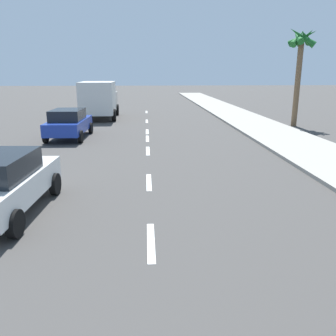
% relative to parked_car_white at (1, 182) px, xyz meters
% --- Properties ---
extents(ground_plane, '(160.00, 160.00, 0.00)m').
position_rel_parked_car_white_xyz_m(ground_plane, '(3.69, 9.34, -0.84)').
color(ground_plane, '#423F3D').
extents(sidewalk_strip, '(3.60, 80.00, 0.14)m').
position_rel_parked_car_white_xyz_m(sidewalk_strip, '(11.03, 11.34, -0.77)').
color(sidewalk_strip, '#9E998E').
rests_on(sidewalk_strip, ground).
extents(lane_stripe_2, '(0.16, 1.80, 0.01)m').
position_rel_parked_car_white_xyz_m(lane_stripe_2, '(3.69, -1.77, -0.83)').
color(lane_stripe_2, white).
rests_on(lane_stripe_2, ground).
extents(lane_stripe_3, '(0.16, 1.80, 0.01)m').
position_rel_parked_car_white_xyz_m(lane_stripe_3, '(3.69, 2.41, -0.83)').
color(lane_stripe_3, white).
rests_on(lane_stripe_3, ground).
extents(lane_stripe_4, '(0.16, 1.80, 0.01)m').
position_rel_parked_car_white_xyz_m(lane_stripe_4, '(3.69, 7.13, -0.83)').
color(lane_stripe_4, white).
rests_on(lane_stripe_4, ground).
extents(lane_stripe_5, '(0.16, 1.80, 0.01)m').
position_rel_parked_car_white_xyz_m(lane_stripe_5, '(3.69, 10.20, -0.83)').
color(lane_stripe_5, white).
rests_on(lane_stripe_5, ground).
extents(lane_stripe_6, '(0.16, 1.80, 0.01)m').
position_rel_parked_car_white_xyz_m(lane_stripe_6, '(3.69, 12.49, -0.83)').
color(lane_stripe_6, white).
rests_on(lane_stripe_6, ground).
extents(lane_stripe_7, '(0.16, 1.80, 0.01)m').
position_rel_parked_car_white_xyz_m(lane_stripe_7, '(3.69, 17.18, -0.83)').
color(lane_stripe_7, white).
rests_on(lane_stripe_7, ground).
extents(lane_stripe_8, '(0.16, 1.80, 0.01)m').
position_rel_parked_car_white_xyz_m(lane_stripe_8, '(3.69, 23.41, -0.83)').
color(lane_stripe_8, white).
rests_on(lane_stripe_8, ground).
extents(parked_car_white, '(2.09, 4.17, 1.57)m').
position_rel_parked_car_white_xyz_m(parked_car_white, '(0.00, 0.00, 0.00)').
color(parked_car_white, white).
rests_on(parked_car_white, ground).
extents(parked_car_blue, '(2.04, 4.24, 1.57)m').
position_rel_parked_car_white_xyz_m(parked_car_blue, '(-0.54, 10.61, 0.00)').
color(parked_car_blue, '#1E389E').
rests_on(parked_car_blue, ground).
extents(delivery_truck, '(2.78, 6.29, 2.80)m').
position_rel_parked_car_white_xyz_m(delivery_truck, '(0.05, 19.08, 0.67)').
color(delivery_truck, beige).
rests_on(delivery_truck, ground).
extents(palm_tree_far, '(1.92, 1.88, 6.33)m').
position_rel_parked_car_white_xyz_m(palm_tree_far, '(13.50, 14.18, 4.02)').
color(palm_tree_far, brown).
rests_on(palm_tree_far, ground).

